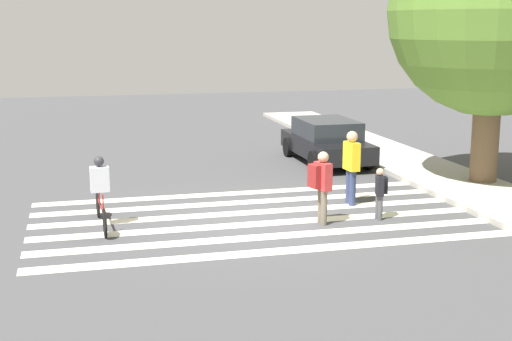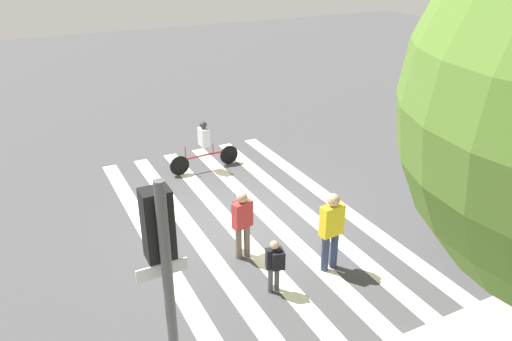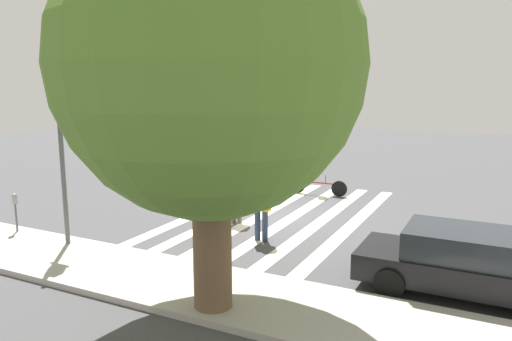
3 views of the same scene
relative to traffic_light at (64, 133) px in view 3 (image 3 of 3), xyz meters
name	(u,v)px [view 3 (image 3 of 3)]	position (x,y,z in m)	size (l,w,h in m)	color
ground_plane	(279,215)	(-3.68, -5.36, -3.06)	(60.00, 60.00, 0.00)	#444447
sidewalk_curb	(163,280)	(-3.68, 0.89, -2.99)	(36.00, 2.50, 0.14)	#ADA89E
crosswalk_stripes	(279,215)	(-3.68, -5.36, -3.06)	(5.39, 10.00, 0.01)	#F2EDCC
traffic_light	(64,133)	(0.00, 0.00, 0.00)	(0.60, 0.50, 4.37)	#515456
parking_meter	(15,204)	(2.11, 0.03, -2.12)	(0.15, 0.15, 1.25)	#515456
street_tree	(209,65)	(-5.40, 1.57, 1.62)	(5.55, 5.55, 7.48)	brown
pedestrian_adult_blue_shirt	(261,205)	(-4.32, -2.74, -2.03)	(0.52, 0.27, 1.83)	navy
pedestrian_adult_yellow_jacket	(214,212)	(-2.89, -2.60, -2.36)	(0.36, 0.32, 1.19)	#4C4C51
pedestrian_adult_tall_backpack	(237,193)	(-2.86, -4.04, -2.10)	(0.49, 0.45, 1.63)	#6B6051
cyclist_mid_street	(318,173)	(-3.83, -8.77, -2.20)	(2.28, 0.41, 1.57)	black
car_parked_dark_suv	(464,262)	(-9.63, -1.46, -2.35)	(4.30, 1.94, 1.39)	black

